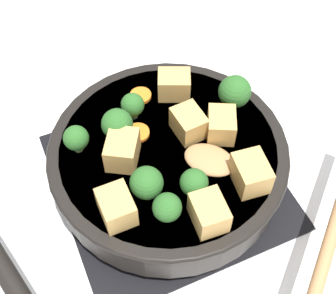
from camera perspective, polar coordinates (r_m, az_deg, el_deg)
name	(u,v)px	position (r m, az deg, el deg)	size (l,w,h in m)	color
ground_plane	(168,181)	(0.70, 0.00, -4.16)	(2.40, 2.40, 0.00)	white
front_burner_grate	(168,177)	(0.69, 0.00, -3.63)	(0.31, 0.31, 0.03)	black
skillet_pan	(167,159)	(0.64, -0.16, -1.47)	(0.44, 0.33, 0.06)	black
wooden_spoon	(285,189)	(0.60, 14.11, -4.94)	(0.26, 0.26, 0.02)	#A87A4C
tofu_cube_center_large	(174,85)	(0.67, 0.75, 7.60)	(0.05, 0.04, 0.04)	tan
tofu_cube_near_handle	(116,207)	(0.56, -6.31, -7.30)	(0.05, 0.04, 0.04)	tan
tofu_cube_east_chunk	(189,123)	(0.63, 2.54, 2.92)	(0.05, 0.04, 0.04)	tan
tofu_cube_west_chunk	(211,212)	(0.55, 5.29, -7.87)	(0.05, 0.04, 0.04)	tan
tofu_cube_back_piece	(122,150)	(0.60, -5.59, -0.36)	(0.05, 0.04, 0.04)	tan
tofu_cube_front_piece	(221,125)	(0.63, 6.52, 2.68)	(0.05, 0.04, 0.04)	tan
tofu_cube_mid_small	(251,173)	(0.59, 10.04, -3.17)	(0.05, 0.04, 0.04)	tan
broccoli_floret_near_spoon	(190,184)	(0.56, 2.74, -4.57)	(0.04, 0.04, 0.04)	#709956
broccoli_floret_center_top	(147,183)	(0.56, -2.63, -4.41)	(0.04, 0.04, 0.05)	#709956
broccoli_floret_east_rim	(167,208)	(0.55, -0.11, -7.41)	(0.04, 0.04, 0.04)	#709956
broccoli_floret_west_rim	(235,92)	(0.66, 8.14, 6.69)	(0.05, 0.05, 0.05)	#709956
broccoli_floret_north_edge	(133,105)	(0.64, -4.33, 5.12)	(0.03, 0.03, 0.04)	#709956
broccoli_floret_south_cluster	(76,138)	(0.61, -11.14, 1.03)	(0.03, 0.03, 0.04)	#709956
broccoli_floret_mid_floret	(117,124)	(0.62, -6.21, 2.76)	(0.04, 0.04, 0.05)	#709956
carrot_slice_orange_thin	(139,96)	(0.68, -3.57, 6.21)	(0.03, 0.03, 0.01)	orange
carrot_slice_near_center	(138,133)	(0.64, -3.71, 1.74)	(0.03, 0.03, 0.01)	orange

